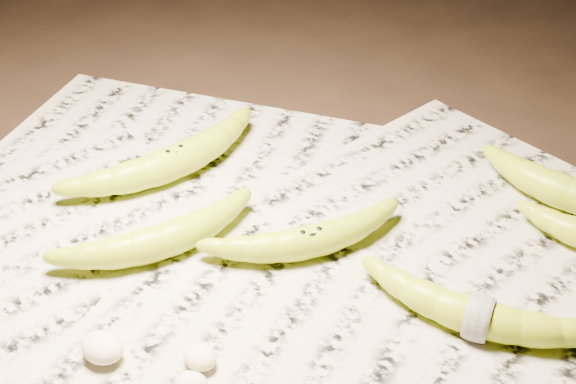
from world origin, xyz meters
The scene contains 11 objects.
ground centered at (0.00, 0.00, 0.00)m, with size 3.00×3.00×0.00m, color black.
newspaper_patch centered at (0.00, -0.03, 0.00)m, with size 0.90×0.70×0.01m, color #B8B39D.
banana_left_a centered at (-0.18, 0.04, 0.03)m, with size 0.23×0.07×0.04m, color #BDD41A, non-canonical shape.
banana_left_b centered at (-0.11, -0.08, 0.03)m, with size 0.19×0.06×0.04m, color #BDD41A, non-canonical shape.
banana_center centered at (0.02, 0.00, 0.03)m, with size 0.19×0.06×0.04m, color #BDD41A, non-canonical shape.
banana_taped centered at (0.21, -0.01, 0.03)m, with size 0.21×0.06×0.04m, color #BDD41A, non-canonical shape.
banana_upper_b centered at (0.23, 0.22, 0.03)m, with size 0.19×0.06×0.04m, color #BDD41A, non-canonical shape.
measuring_tape centered at (0.21, -0.01, 0.03)m, with size 0.05×0.05×0.00m, color white.
flesh_chunk_a centered at (-0.06, -0.21, 0.02)m, with size 0.04×0.03×0.02m, color #F6E8BF.
flesh_chunk_b centered at (0.03, -0.20, 0.02)m, with size 0.03×0.02×0.02m, color #F6E8BF.
flesh_chunk_c centered at (0.02, -0.18, 0.02)m, with size 0.03×0.03×0.02m, color #F6E8BF.
Camera 1 is at (0.33, -0.55, 0.55)m, focal length 50.00 mm.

